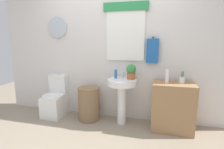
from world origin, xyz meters
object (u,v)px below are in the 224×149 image
Objects in this scene: pedestal_sink at (122,91)px; wooden_cabinet at (172,107)px; potted_plant at (131,71)px; lotion_bottle at (167,77)px; toothbrush_cup at (182,80)px; soap_bottle at (116,74)px; laundry_hamper at (89,104)px; toilet at (56,100)px.

pedestal_sink reaches higher than wooden_cabinet.
potted_plant reaches higher than lotion_bottle.
toothbrush_cup is at bearing 10.31° from wooden_cabinet.
soap_bottle is at bearing 176.96° from wooden_cabinet.
wooden_cabinet is 3.10× the size of potted_plant.
laundry_hamper is 0.67m from pedestal_sink.
potted_plant is at bearing 174.98° from wooden_cabinet.
pedestal_sink is at bearing -178.75° from toothbrush_cup.
toothbrush_cup is at bearing 15.09° from lotion_bottle.
lotion_bottle reaches higher than soap_bottle.
soap_bottle is 1.06m from toothbrush_cup.
pedestal_sink is 1.02× the size of wooden_cabinet.
laundry_hamper is (0.69, -0.04, 0.00)m from toilet.
wooden_cabinet is at bearing -3.04° from soap_bottle.
toothbrush_cup is (0.11, 0.02, 0.44)m from wooden_cabinet.
lotion_bottle is (2.00, -0.08, 0.58)m from toilet.
lotion_bottle reaches higher than laundry_hamper.
lotion_bottle is at bearing -160.33° from wooden_cabinet.
potted_plant is at bearing 4.61° from laundry_hamper.
soap_bottle is at bearing 178.39° from toothbrush_cup.
wooden_cabinet is at bearing 0.00° from laundry_hamper.
wooden_cabinet reaches higher than laundry_hamper.
toilet is at bearing 177.79° from lotion_bottle.
potted_plant is at bearing 2.20° from soap_bottle.
laundry_hamper is 0.76× the size of pedestal_sink.
laundry_hamper is 1.43m from wooden_cabinet.
toilet is 2.09m from lotion_bottle.
potted_plant reaches higher than soap_bottle.
pedestal_sink is at bearing -156.80° from potted_plant.
toothbrush_cup is at bearing -1.61° from soap_bottle.
toothbrush_cup is (1.05, -0.03, -0.03)m from soap_bottle.
soap_bottle is (-0.94, 0.05, 0.47)m from wooden_cabinet.
toilet is at bearing -179.09° from potted_plant.
lotion_bottle reaches higher than toothbrush_cup.
wooden_cabinet is at bearing -169.69° from toothbrush_cup.
potted_plant reaches higher than wooden_cabinet.
pedestal_sink is (1.29, -0.04, 0.29)m from toilet.
toilet is 1.32× the size of laundry_hamper.
potted_plant is (1.43, 0.02, 0.62)m from toilet.
laundry_hamper is 2.84× the size of lotion_bottle.
lotion_bottle is (0.83, -0.09, 0.02)m from soap_bottle.
laundry_hamper is 0.74m from soap_bottle.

